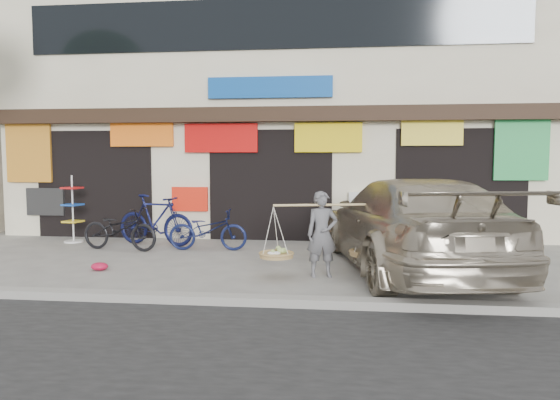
# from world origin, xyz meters

# --- Properties ---
(ground) EXTENTS (70.00, 70.00, 0.00)m
(ground) POSITION_xyz_m (0.00, 0.00, 0.00)
(ground) COLOR gray
(ground) RESTS_ON ground
(kerb) EXTENTS (70.00, 0.25, 0.12)m
(kerb) POSITION_xyz_m (0.00, -2.00, 0.06)
(kerb) COLOR gray
(kerb) RESTS_ON ground
(shophouse_block) EXTENTS (14.00, 6.32, 7.00)m
(shophouse_block) POSITION_xyz_m (-0.00, 6.42, 3.45)
(shophouse_block) COLOR beige
(shophouse_block) RESTS_ON ground
(street_vendor) EXTENTS (2.06, 0.90, 1.44)m
(street_vendor) POSITION_xyz_m (1.36, -0.25, 0.66)
(street_vendor) COLOR #5E5E62
(street_vendor) RESTS_ON ground
(bike_0) EXTENTS (1.87, 0.92, 0.94)m
(bike_0) POSITION_xyz_m (-3.09, 1.76, 0.47)
(bike_0) COLOR black
(bike_0) RESTS_ON ground
(bike_1) EXTENTS (2.03, 1.00, 1.18)m
(bike_1) POSITION_xyz_m (-2.53, 2.45, 0.59)
(bike_1) COLOR #10143D
(bike_1) RESTS_ON ground
(bike_2) EXTENTS (1.74, 0.69, 0.90)m
(bike_2) POSITION_xyz_m (-1.17, 1.97, 0.45)
(bike_2) COLOR #10173D
(bike_2) RESTS_ON ground
(suv) EXTENTS (3.27, 6.01, 1.65)m
(suv) POSITION_xyz_m (2.89, 0.43, 0.83)
(suv) COLOR #ACA08A
(suv) RESTS_ON ground
(display_rack) EXTENTS (0.44, 0.44, 1.60)m
(display_rack) POSITION_xyz_m (-4.65, 2.66, 0.65)
(display_rack) COLOR silver
(display_rack) RESTS_ON ground
(red_bag) EXTENTS (0.31, 0.25, 0.14)m
(red_bag) POSITION_xyz_m (-2.60, -0.20, 0.07)
(red_bag) COLOR #BA1136
(red_bag) RESTS_ON ground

